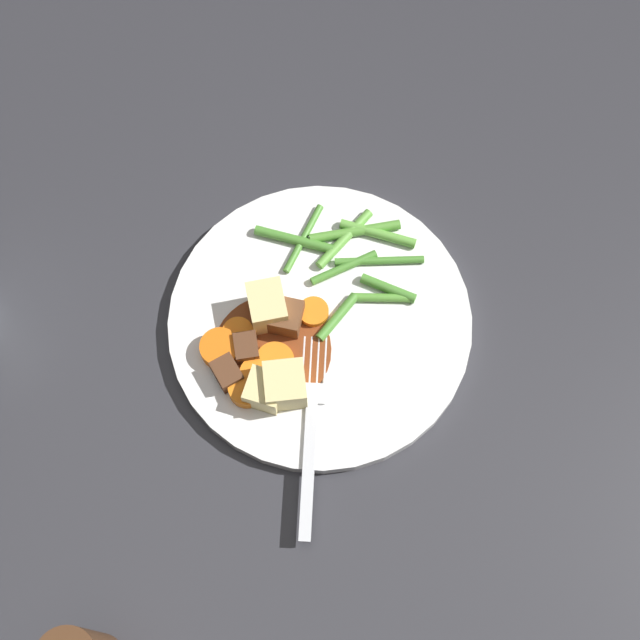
{
  "coord_description": "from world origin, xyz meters",
  "views": [
    {
      "loc": [
        0.22,
        0.21,
        0.79
      ],
      "look_at": [
        0.0,
        0.0,
        0.01
      ],
      "focal_mm": 53.22,
      "sensor_mm": 36.0,
      "label": 1
    }
  ],
  "objects": [
    {
      "name": "green_bean_1",
      "position": [
        -0.06,
        0.02,
        0.02
      ],
      "size": [
        0.03,
        0.05,
        0.01
      ],
      "primitive_type": "cylinder",
      "rotation": [
        0.0,
        1.57,
        5.06
      ],
      "color": "#4C8E33",
      "rests_on": "dinner_plate"
    },
    {
      "name": "green_bean_9",
      "position": [
        -0.1,
        -0.02,
        0.02
      ],
      "size": [
        0.04,
        0.07,
        0.01
      ],
      "primitive_type": "cylinder",
      "rotation": [
        0.0,
        1.57,
        5.18
      ],
      "color": "#66AD42",
      "rests_on": "dinner_plate"
    },
    {
      "name": "green_bean_7",
      "position": [
        -0.01,
        0.01,
        0.02
      ],
      "size": [
        0.05,
        0.01,
        0.01
      ],
      "primitive_type": "cylinder",
      "rotation": [
        0.0,
        1.57,
        6.38
      ],
      "color": "#4C8E33",
      "rests_on": "dinner_plate"
    },
    {
      "name": "potato_chunk_2",
      "position": [
        0.03,
        -0.04,
        0.03
      ],
      "size": [
        0.05,
        0.05,
        0.03
      ],
      "primitive_type": "cube",
      "rotation": [
        0.0,
        0.0,
        5.68
      ],
      "color": "#EAD68C",
      "rests_on": "dinner_plate"
    },
    {
      "name": "fork",
      "position": [
        0.08,
        0.06,
        0.01
      ],
      "size": [
        0.14,
        0.13,
        0.0
      ],
      "color": "silver",
      "rests_on": "dinner_plate"
    },
    {
      "name": "green_bean_0",
      "position": [
        -0.04,
        -0.07,
        0.02
      ],
      "size": [
        0.04,
        0.07,
        0.01
      ],
      "primitive_type": "cylinder",
      "rotation": [
        0.0,
        1.57,
        5.2
      ],
      "color": "#4C8E33",
      "rests_on": "dinner_plate"
    },
    {
      "name": "green_bean_8",
      "position": [
        -0.05,
        0.03,
        0.02
      ],
      "size": [
        0.04,
        0.05,
        0.01
      ],
      "primitive_type": "cylinder",
      "rotation": [
        0.0,
        1.57,
        5.45
      ],
      "color": "#599E38",
      "rests_on": "dinner_plate"
    },
    {
      "name": "carrot_slice_4",
      "position": [
        0.06,
        -0.04,
        0.02
      ],
      "size": [
        0.03,
        0.03,
        0.01
      ],
      "primitive_type": "cylinder",
      "rotation": [
        0.0,
        0.0,
        3.24
      ],
      "color": "orange",
      "rests_on": "dinner_plate"
    },
    {
      "name": "carrot_slice_3",
      "position": [
        0.08,
        -0.04,
        0.02
      ],
      "size": [
        0.05,
        0.05,
        0.01
      ],
      "primitive_type": "cylinder",
      "rotation": [
        0.0,
        0.0,
        0.79
      ],
      "color": "orange",
      "rests_on": "dinner_plate"
    },
    {
      "name": "carrot_slice_0",
      "position": [
        0.07,
        -0.0,
        0.02
      ],
      "size": [
        0.05,
        0.05,
        0.01
      ],
      "primitive_type": "cylinder",
      "rotation": [
        0.0,
        0.0,
        0.65
      ],
      "color": "orange",
      "rests_on": "dinner_plate"
    },
    {
      "name": "green_bean_6",
      "position": [
        -0.05,
        -0.06,
        0.02
      ],
      "size": [
        0.07,
        0.03,
        0.01
      ],
      "primitive_type": "cylinder",
      "rotation": [
        0.0,
        1.57,
        6.6
      ],
      "color": "#4C8E33",
      "rests_on": "dinner_plate"
    },
    {
      "name": "carrot_slice_5",
      "position": [
        0.06,
        -0.0,
        0.02
      ],
      "size": [
        0.05,
        0.05,
        0.01
      ],
      "primitive_type": "cylinder",
      "rotation": [
        0.0,
        0.0,
        5.73
      ],
      "color": "orange",
      "rests_on": "dinner_plate"
    },
    {
      "name": "green_bean_4",
      "position": [
        -0.08,
        0.0,
        0.02
      ],
      "size": [
        0.06,
        0.06,
        0.01
      ],
      "primitive_type": "cylinder",
      "rotation": [
        0.0,
        1.57,
        5.51
      ],
      "color": "#4C8E33",
      "rests_on": "dinner_plate"
    },
    {
      "name": "green_bean_5",
      "position": [
        -0.07,
        -0.04,
        0.02
      ],
      "size": [
        0.07,
        0.01,
        0.01
      ],
      "primitive_type": "cylinder",
      "rotation": [
        0.0,
        1.57,
        6.34
      ],
      "color": "#66AD42",
      "rests_on": "dinner_plate"
    },
    {
      "name": "potato_chunk_1",
      "position": [
        0.07,
        0.02,
        0.03
      ],
      "size": [
        0.05,
        0.05,
        0.03
      ],
      "primitive_type": "cube",
      "rotation": [
        0.0,
        0.0,
        5.58
      ],
      "color": "#EAD68C",
      "rests_on": "dinner_plate"
    },
    {
      "name": "carrot_slice_2",
      "position": [
        0.0,
        -0.01,
        0.02
      ],
      "size": [
        0.04,
        0.04,
        0.01
      ],
      "primitive_type": "cylinder",
      "rotation": [
        0.0,
        0.0,
        3.72
      ],
      "color": "orange",
      "rests_on": "dinner_plate"
    },
    {
      "name": "ground_plane",
      "position": [
        0.0,
        0.0,
        0.0
      ],
      "size": [
        3.0,
        3.0,
        0.0
      ],
      "primitive_type": "plane",
      "color": "#2D2D33"
    },
    {
      "name": "meat_chunk_2",
      "position": [
        0.09,
        -0.02,
        0.02
      ],
      "size": [
        0.03,
        0.03,
        0.02
      ],
      "primitive_type": "cube",
      "rotation": [
        0.0,
        0.0,
        2.86
      ],
      "color": "#56331E",
      "rests_on": "dinner_plate"
    },
    {
      "name": "green_bean_3",
      "position": [
        -0.08,
        -0.04,
        0.02
      ],
      "size": [
        0.07,
        0.06,
        0.01
      ],
      "primitive_type": "cylinder",
      "rotation": [
        0.0,
        1.57,
        5.65
      ],
      "color": "#599E38",
      "rests_on": "dinner_plate"
    },
    {
      "name": "carrot_slice_1",
      "position": [
        0.09,
        0.0,
        0.02
      ],
      "size": [
        0.04,
        0.04,
        0.01
      ],
      "primitive_type": "cylinder",
      "rotation": [
        0.0,
        0.0,
        4.49
      ],
      "color": "orange",
      "rests_on": "dinner_plate"
    },
    {
      "name": "potato_chunk_0",
      "position": [
        0.08,
        0.01,
        0.03
      ],
      "size": [
        0.04,
        0.04,
        0.02
      ],
      "primitive_type": "cube",
      "rotation": [
        0.0,
        0.0,
        0.46
      ],
      "color": "#EAD68C",
      "rests_on": "dinner_plate"
    },
    {
      "name": "meat_chunk_1",
      "position": [
        0.06,
        -0.03,
        0.02
      ],
      "size": [
        0.03,
        0.03,
        0.02
      ],
      "primitive_type": "cube",
      "rotation": [
        0.0,
        0.0,
        4.06
      ],
      "color": "#56331E",
      "rests_on": "dinner_plate"
    },
    {
      "name": "meat_chunk_0",
      "position": [
        0.02,
        -0.02,
        0.03
      ],
      "size": [
        0.04,
        0.04,
        0.02
      ],
      "primitive_type": "cube",
      "rotation": [
        0.0,
        0.0,
        2.11
      ],
      "color": "brown",
      "rests_on": "dinner_plate"
    },
    {
      "name": "green_bean_2",
      "position": [
        -0.05,
        -0.02,
        0.02
      ],
      "size": [
        0.06,
        0.03,
        0.01
      ],
      "primitive_type": "cylinder",
      "rotation": [
        0.0,
        1.57,
        5.92
      ],
      "color": "#4C8E33",
      "rests_on": "dinner_plate"
    },
    {
      "name": "dinner_plate",
      "position": [
        0.0,
        0.0,
        0.01
      ],
      "size": [
        0.27,
        0.27,
        0.01
      ],
      "primitive_type": "cylinder",
      "color": "white",
      "rests_on": "ground_plane"
    },
    {
      "name": "stew_sauce",
      "position": [
        0.05,
        -0.01,
        0.01
      ],
      "size": [
        0.1,
        0.1,
        0.0
      ],
      "primitive_type": "cylinder",
      "color": "brown",
      "rests_on": "dinner_plate"
    }
  ]
}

